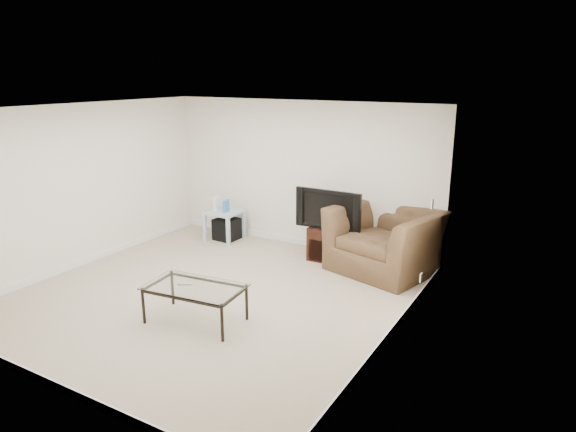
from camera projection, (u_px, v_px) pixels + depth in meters
The scene contains 18 objects.
floor at pixel (213, 295), 7.02m from camera, with size 5.00×5.00×0.00m, color tan.
ceiling at pixel (205, 109), 6.34m from camera, with size 5.00×5.00×0.00m, color white.
wall_back at pixel (301, 175), 8.77m from camera, with size 5.00×0.02×2.50m, color silver.
wall_left at pixel (80, 186), 7.88m from camera, with size 0.02×5.00×2.50m, color silver.
wall_right at pixel (394, 236), 5.48m from camera, with size 0.02×5.00×2.50m, color silver.
plate_back at pixel (234, 167), 9.43m from camera, with size 0.12×0.02×0.12m, color white.
plate_right_switch at pixel (432, 204), 6.82m from camera, with size 0.02×0.09×0.13m, color white.
plate_right_outlet at pixel (421, 278), 6.82m from camera, with size 0.02×0.08×0.12m, color white.
tv_stand at pixel (331, 244), 8.27m from camera, with size 0.66×0.46×0.55m, color black, non-canonical shape.
dvd_player at pixel (330, 233), 8.19m from camera, with size 0.35×0.24×0.05m, color black.
television at pixel (331, 208), 8.08m from camera, with size 1.03×0.21×0.64m, color black.
side_table at pixel (224, 225), 9.29m from camera, with size 0.56×0.56×0.54m, color silver, non-canonical shape.
subwoofer at pixel (227, 229), 9.32m from camera, with size 0.39×0.39×0.39m, color black.
game_console at pixel (217, 204), 9.23m from camera, with size 0.06×0.18×0.25m, color white.
game_case at pixel (226, 206), 9.14m from camera, with size 0.06×0.16×0.21m, color #337FCC.
recliner at pixel (385, 230), 7.73m from camera, with size 1.49×0.97×1.30m, color #4E3123.
coffee_table at pixel (195, 304), 6.21m from camera, with size 1.18×0.66×0.46m, color black, non-canonical shape.
remote at pixel (185, 284), 6.19m from camera, with size 0.18×0.05×0.02m, color #B2B2B7.
Camera 1 is at (4.13, -5.08, 2.93)m, focal length 32.00 mm.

